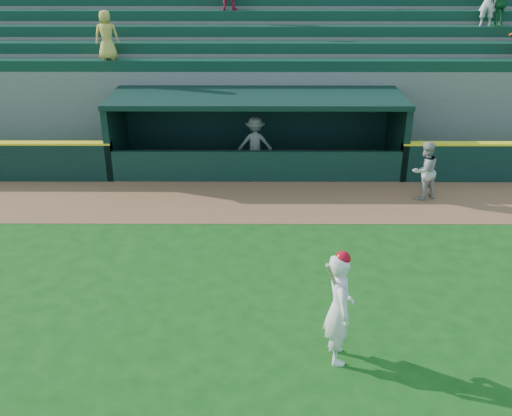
% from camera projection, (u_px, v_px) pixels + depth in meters
% --- Properties ---
extents(ground, '(120.00, 120.00, 0.00)m').
position_uv_depth(ground, '(256.00, 295.00, 12.12)').
color(ground, '#134812').
rests_on(ground, ground).
extents(warning_track, '(40.00, 3.00, 0.01)m').
position_uv_depth(warning_track, '(256.00, 201.00, 16.57)').
color(warning_track, brown).
rests_on(warning_track, ground).
extents(dugout_player_front, '(1.04, 0.96, 1.73)m').
position_uv_depth(dugout_player_front, '(425.00, 171.00, 16.43)').
color(dugout_player_front, '#ACACA7').
rests_on(dugout_player_front, ground).
extents(dugout_player_inside, '(1.14, 0.65, 1.76)m').
position_uv_depth(dugout_player_inside, '(255.00, 143.00, 18.72)').
color(dugout_player_inside, gray).
rests_on(dugout_player_inside, ground).
extents(dugout, '(9.40, 2.80, 2.46)m').
position_uv_depth(dugout, '(257.00, 126.00, 18.83)').
color(dugout, slate).
rests_on(dugout, ground).
extents(stands, '(34.50, 6.29, 7.17)m').
position_uv_depth(stands, '(258.00, 68.00, 22.54)').
color(stands, slate).
rests_on(stands, ground).
extents(batter_at_plate, '(0.62, 0.84, 2.18)m').
position_uv_depth(batter_at_plate, '(339.00, 307.00, 9.83)').
color(batter_at_plate, white).
rests_on(batter_at_plate, ground).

